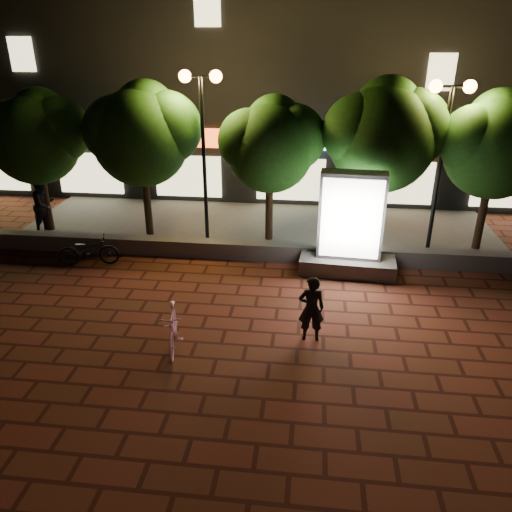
# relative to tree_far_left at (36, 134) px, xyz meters

# --- Properties ---
(ground) EXTENTS (80.00, 80.00, 0.00)m
(ground) POSITION_rel_tree_far_left_xyz_m (6.95, -5.46, -3.29)
(ground) COLOR #5D261D
(ground) RESTS_ON ground
(retaining_wall) EXTENTS (16.00, 0.45, 0.50)m
(retaining_wall) POSITION_rel_tree_far_left_xyz_m (6.95, -1.46, -3.04)
(retaining_wall) COLOR #62605B
(retaining_wall) RESTS_ON ground
(sidewalk) EXTENTS (16.00, 5.00, 0.08)m
(sidewalk) POSITION_rel_tree_far_left_xyz_m (6.95, 1.04, -3.25)
(sidewalk) COLOR #62605B
(sidewalk) RESTS_ON ground
(building_block) EXTENTS (28.00, 8.12, 11.30)m
(building_block) POSITION_rel_tree_far_left_xyz_m (6.94, 7.53, 1.70)
(building_block) COLOR black
(building_block) RESTS_ON ground
(tree_far_left) EXTENTS (3.36, 2.80, 4.63)m
(tree_far_left) POSITION_rel_tree_far_left_xyz_m (0.00, 0.00, 0.00)
(tree_far_left) COLOR black
(tree_far_left) RESTS_ON sidewalk
(tree_left) EXTENTS (3.60, 3.00, 4.89)m
(tree_left) POSITION_rel_tree_far_left_xyz_m (3.50, 0.00, 0.15)
(tree_left) COLOR black
(tree_left) RESTS_ON sidewalk
(tree_mid) EXTENTS (3.24, 2.70, 4.50)m
(tree_mid) POSITION_rel_tree_far_left_xyz_m (7.50, -0.00, -0.08)
(tree_mid) COLOR black
(tree_mid) RESTS_ON sidewalk
(tree_right) EXTENTS (3.72, 3.10, 5.07)m
(tree_right) POSITION_rel_tree_far_left_xyz_m (10.80, 0.00, 0.27)
(tree_right) COLOR black
(tree_right) RESTS_ON sidewalk
(tree_far_right) EXTENTS (3.48, 2.90, 4.76)m
(tree_far_right) POSITION_rel_tree_far_left_xyz_m (14.00, 0.00, 0.08)
(tree_far_right) COLOR black
(tree_far_right) RESTS_ON sidewalk
(street_lamp_left) EXTENTS (1.26, 0.36, 5.18)m
(street_lamp_left) POSITION_rel_tree_far_left_xyz_m (5.45, -0.26, 0.74)
(street_lamp_left) COLOR black
(street_lamp_left) RESTS_ON sidewalk
(street_lamp_right) EXTENTS (1.26, 0.36, 4.98)m
(street_lamp_right) POSITION_rel_tree_far_left_xyz_m (12.45, -0.26, 0.60)
(street_lamp_right) COLOR black
(street_lamp_right) RESTS_ON sidewalk
(ad_kiosk) EXTENTS (2.73, 1.50, 2.87)m
(ad_kiosk) POSITION_rel_tree_far_left_xyz_m (9.87, -1.96, -2.14)
(ad_kiosk) COLOR #62605B
(ad_kiosk) RESTS_ON ground
(scooter_pink) EXTENTS (0.77, 1.64, 0.95)m
(scooter_pink) POSITION_rel_tree_far_left_xyz_m (5.96, -6.24, -2.82)
(scooter_pink) COLOR #F7A6CD
(scooter_pink) RESTS_ON ground
(rider) EXTENTS (0.60, 0.42, 1.55)m
(rider) POSITION_rel_tree_far_left_xyz_m (8.87, -5.61, -2.52)
(rider) COLOR black
(rider) RESTS_ON ground
(scooter_parked) EXTENTS (1.81, 0.95, 0.91)m
(scooter_parked) POSITION_rel_tree_far_left_xyz_m (2.40, -2.46, -2.84)
(scooter_parked) COLOR black
(scooter_parked) RESTS_ON ground
(pedestrian) EXTENTS (0.86, 1.01, 1.85)m
(pedestrian) POSITION_rel_tree_far_left_xyz_m (-0.04, -0.25, -2.29)
(pedestrian) COLOR black
(pedestrian) RESTS_ON sidewalk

